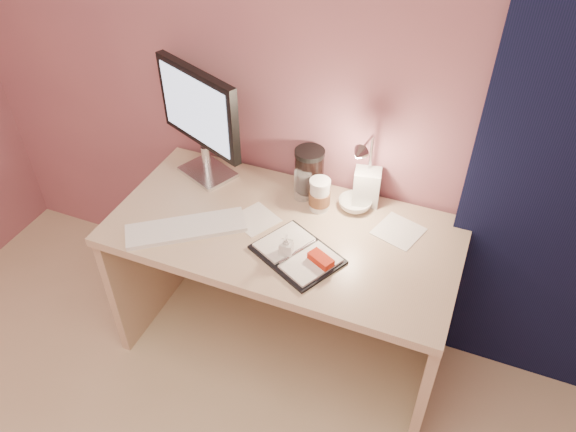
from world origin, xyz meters
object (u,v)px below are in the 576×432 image
at_px(planner, 299,254).
at_px(desk, 290,257).
at_px(dark_jar, 309,172).
at_px(product_box, 367,187).
at_px(keyboard, 186,228).
at_px(coffee_cup, 320,196).
at_px(clear_cup, 303,185).
at_px(monitor, 201,114).
at_px(bowl, 355,204).
at_px(lotion_bottle, 286,247).
at_px(desk_lamp, 367,170).

bearing_deg(planner, desk, 147.10).
xyz_separation_m(dark_jar, product_box, (0.25, 0.00, -0.01)).
bearing_deg(planner, product_box, 98.26).
height_order(keyboard, coffee_cup, coffee_cup).
bearing_deg(dark_jar, coffee_cup, -51.84).
distance_m(desk, clear_cup, 0.33).
height_order(monitor, bowl, monitor).
height_order(desk, keyboard, keyboard).
distance_m(clear_cup, product_box, 0.27).
bearing_deg(lotion_bottle, monitor, 145.97).
bearing_deg(clear_cup, product_box, 14.72).
xyz_separation_m(keyboard, clear_cup, (0.35, 0.37, 0.06)).
xyz_separation_m(desk, monitor, (-0.46, 0.14, 0.53)).
bearing_deg(desk_lamp, lotion_bottle, -110.62).
xyz_separation_m(monitor, product_box, (0.71, 0.07, -0.22)).
bearing_deg(keyboard, dark_jar, 14.96).
height_order(monitor, clear_cup, monitor).
relative_size(planner, clear_cup, 2.97).
height_order(coffee_cup, bowl, coffee_cup).
bearing_deg(planner, bowl, 99.89).
distance_m(lotion_bottle, desk_lamp, 0.44).
distance_m(clear_cup, desk_lamp, 0.30).
relative_size(monitor, lotion_bottle, 4.81).
xyz_separation_m(desk, bowl, (0.22, 0.16, 0.25)).
bearing_deg(coffee_cup, desk, -130.23).
bearing_deg(desk, monitor, 162.88).
height_order(planner, desk_lamp, desk_lamp).
xyz_separation_m(bowl, product_box, (0.03, 0.05, 0.06)).
relative_size(monitor, dark_jar, 2.91).
distance_m(coffee_cup, clear_cup, 0.10).
height_order(keyboard, lotion_bottle, lotion_bottle).
distance_m(coffee_cup, lotion_bottle, 0.32).
relative_size(keyboard, clear_cup, 3.64).
height_order(desk, monitor, monitor).
height_order(bowl, product_box, product_box).
distance_m(keyboard, planner, 0.47).
bearing_deg(keyboard, desk, -3.71).
bearing_deg(bowl, monitor, -178.41).
bearing_deg(lotion_bottle, desk_lamp, 62.48).
bearing_deg(desk_lamp, desk, -143.12).
bearing_deg(bowl, keyboard, -146.24).
height_order(keyboard, bowl, bowl).
height_order(desk, planner, planner).
xyz_separation_m(clear_cup, product_box, (0.26, 0.07, 0.02)).
relative_size(bowl, product_box, 0.86).
distance_m(desk, keyboard, 0.48).
bearing_deg(desk, lotion_bottle, -72.03).
xyz_separation_m(monitor, lotion_bottle, (0.53, -0.36, -0.25)).
xyz_separation_m(planner, dark_jar, (-0.12, 0.41, 0.08)).
bearing_deg(clear_cup, planner, -70.83).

